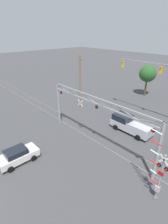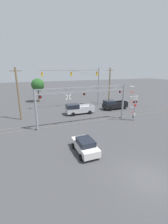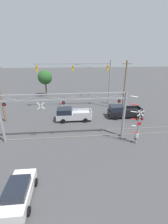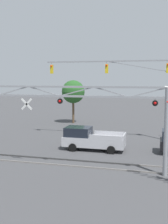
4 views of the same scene
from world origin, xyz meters
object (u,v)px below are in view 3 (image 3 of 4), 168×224
Objects in this scene: pickup_truck_following at (123,111)px; utility_pole_left at (0,93)px; crossing_gantry at (64,110)px; utility_pole_right at (125,84)px; crossing_signal_mast at (137,127)px; background_tree_beyond_span at (45,77)px; traffic_signal_span at (92,75)px; pickup_truck_lead at (72,114)px; sedan_waiting at (19,192)px.

utility_pole_left reaches higher than pickup_truck_following.
utility_pole_right is (10.98, 10.67, 0.57)m from crossing_gantry.
crossing_signal_mast is 0.97× the size of background_tree_beyond_span.
utility_pole_right is (20.43, 4.69, -0.03)m from utility_pole_left.
crossing_signal_mast is at bearing -73.99° from traffic_signal_span.
crossing_gantry is 2.49× the size of crossing_signal_mast.
utility_pole_left is at bearing -107.88° from background_tree_beyond_span.
utility_pole_left reaches higher than traffic_signal_span.
crossing_signal_mast is 10.40m from pickup_truck_lead.
crossing_signal_mast is 1.10× the size of pickup_truck_following.
utility_pole_left is (-10.38, 0.53, 3.57)m from pickup_truck_lead.
pickup_truck_lead is 1.02× the size of pickup_truck_following.
pickup_truck_lead is (-3.82, -5.42, -5.19)m from traffic_signal_span.
pickup_truck_following reaches higher than sedan_waiting.
crossing_signal_mast is 0.68× the size of utility_pole_right.
sedan_waiting is at bearing -86.19° from background_tree_beyond_span.
pickup_truck_lead is at bearing -152.55° from utility_pole_right.
crossing_gantry is 2.75× the size of pickup_truck_following.
crossing_signal_mast is 13.22m from sedan_waiting.
traffic_signal_span is at bearing 66.41° from crossing_gantry.
pickup_truck_lead is 1.38× the size of sedan_waiting.
pickup_truck_following is (9.37, 5.92, -2.97)m from crossing_gantry.
utility_pole_left is at bearing 177.10° from pickup_truck_lead.
pickup_truck_lead is 15.88m from background_tree_beyond_span.
crossing_signal_mast is at bearing 28.81° from sedan_waiting.
pickup_truck_following is (8.43, 0.47, -0.00)m from pickup_truck_lead.
crossing_gantry is 1.70× the size of utility_pole_right.
crossing_gantry is 12.07m from traffic_signal_span.
utility_pole_right is at bearing 78.07° from crossing_signal_mast.
pickup_truck_following is 18.77m from sedan_waiting.
utility_pole_left reaches higher than crossing_signal_mast.
sedan_waiting is at bearing -106.83° from pickup_truck_lead.
crossing_gantry reaches higher than pickup_truck_following.
traffic_signal_span reaches higher than crossing_gantry.
pickup_truck_following is (4.62, -4.95, -5.19)m from traffic_signal_span.
utility_pole_right is (1.61, 4.75, 3.54)m from pickup_truck_following.
utility_pole_right is at bearing -29.59° from background_tree_beyond_span.
crossing_gantry is 15.32m from utility_pole_right.
pickup_truck_lead is 8.45m from pickup_truck_following.
crossing_gantry is 20.38m from background_tree_beyond_span.
utility_pole_left reaches higher than crossing_gantry.
pickup_truck_following is at bearing -108.77° from utility_pole_right.
pickup_truck_following is 0.62× the size of utility_pole_right.
crossing_signal_mast is at bearing -101.93° from utility_pole_right.
pickup_truck_following is at bearing -0.17° from utility_pole_left.
utility_pole_left is (-6.30, 14.04, 3.76)m from sedan_waiting.
sedan_waiting is (-3.16, -8.06, -3.17)m from crossing_gantry.
pickup_truck_following is 6.14m from utility_pole_right.
utility_pole_right reaches higher than background_tree_beyond_span.
crossing_gantry is 3.71× the size of sedan_waiting.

